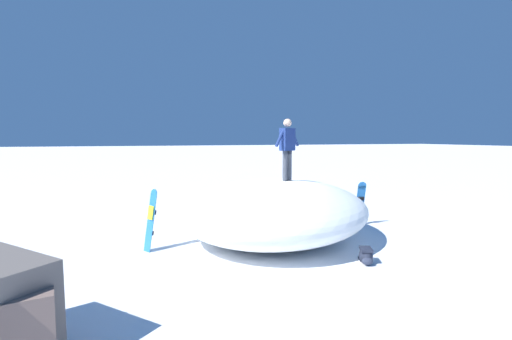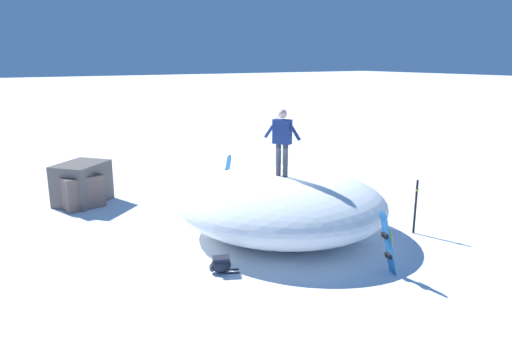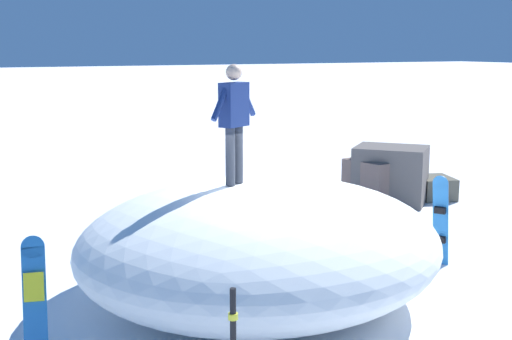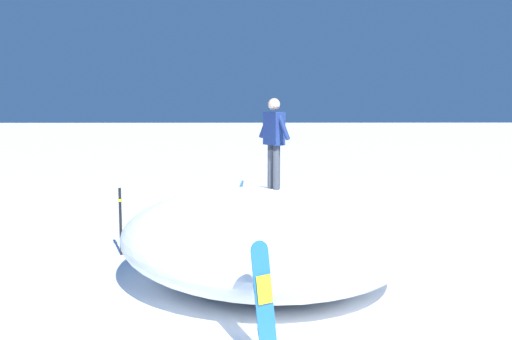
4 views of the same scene
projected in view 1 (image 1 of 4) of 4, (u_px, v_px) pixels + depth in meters
ground at (257, 239)px, 10.53m from camera, size 240.00×240.00×0.00m
snow_mound at (274, 210)px, 10.35m from camera, size 7.74×7.63×1.76m
snowboarder_standing at (287, 145)px, 10.08m from camera, size 0.96×0.58×1.75m
snowboard_primary_upright at (151, 219)px, 9.36m from camera, size 0.40×0.38×1.62m
snowboard_secondary_upright at (360, 203)px, 11.97m from camera, size 0.37×0.46×1.52m
backpack_near at (366, 256)px, 8.41m from camera, size 0.51×0.72×0.38m
trail_marker_pole at (291, 193)px, 13.96m from camera, size 0.10×0.10×1.53m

